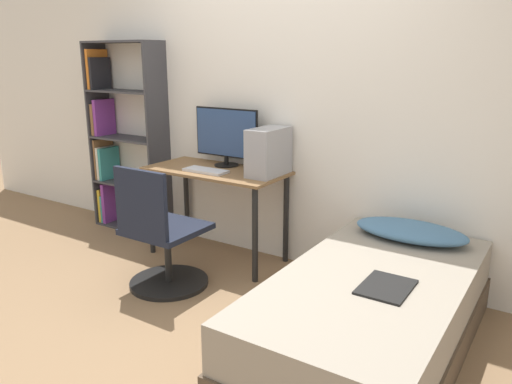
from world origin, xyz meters
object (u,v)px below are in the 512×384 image
object	(u,v)px
bookshelf	(119,143)
keyboard	(206,171)
bed	(371,315)
office_chair	(161,243)
pc_tower	(269,152)
monitor	(226,135)

from	to	relation	value
bookshelf	keyboard	xyz separation A→B (m)	(1.24, -0.25, -0.07)
keyboard	bed	bearing A→B (deg)	-18.87
bookshelf	bed	distance (m)	2.97
office_chair	bed	bearing A→B (deg)	0.82
keyboard	pc_tower	world-z (taller)	pc_tower
monitor	pc_tower	size ratio (longest dim) A/B	1.58
bed	keyboard	size ratio (longest dim) A/B	5.17
bookshelf	monitor	size ratio (longest dim) A/B	2.90
bed	monitor	xyz separation A→B (m)	(-1.57, 0.81, 0.76)
office_chair	pc_tower	bearing A→B (deg)	59.61
pc_tower	office_chair	bearing A→B (deg)	-120.39
monitor	pc_tower	world-z (taller)	monitor
monitor	office_chair	bearing A→B (deg)	-87.73
bookshelf	monitor	distance (m)	1.25
monitor	pc_tower	distance (m)	0.48
keyboard	pc_tower	distance (m)	0.52
office_chair	bed	distance (m)	1.54
bookshelf	monitor	bearing A→B (deg)	1.17
monitor	keyboard	size ratio (longest dim) A/B	1.68
bed	monitor	size ratio (longest dim) A/B	3.08
keyboard	pc_tower	xyz separation A→B (m)	(0.46, 0.18, 0.17)
bookshelf	bed	size ratio (longest dim) A/B	0.94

